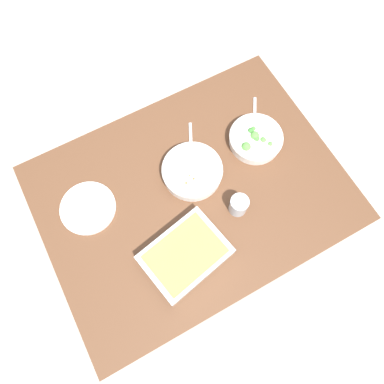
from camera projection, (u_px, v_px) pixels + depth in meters
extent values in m
plane|color=#B2A899|center=(192.00, 234.00, 2.13)|extent=(6.00, 6.00, 0.00)
cube|color=brown|center=(192.00, 194.00, 1.45)|extent=(1.20, 0.90, 0.04)
cylinder|color=brown|center=(243.00, 115.00, 2.01)|extent=(0.06, 0.06, 0.70)
cylinder|color=brown|center=(63.00, 203.00, 1.83)|extent=(0.06, 0.06, 0.70)
cylinder|color=brown|center=(325.00, 235.00, 1.77)|extent=(0.06, 0.06, 0.70)
cylinder|color=brown|center=(128.00, 348.00, 1.60)|extent=(0.06, 0.06, 0.70)
cylinder|color=silver|center=(192.00, 172.00, 1.44)|extent=(0.24, 0.24, 0.05)
torus|color=silver|center=(192.00, 169.00, 1.41)|extent=(0.25, 0.25, 0.01)
cylinder|color=olive|center=(192.00, 171.00, 1.43)|extent=(0.20, 0.20, 0.03)
sphere|color=#C66633|center=(194.00, 179.00, 1.40)|extent=(0.02, 0.02, 0.02)
sphere|color=olive|center=(203.00, 173.00, 1.41)|extent=(0.02, 0.02, 0.02)
sphere|color=olive|center=(195.00, 161.00, 1.43)|extent=(0.01, 0.01, 0.01)
sphere|color=olive|center=(189.00, 176.00, 1.41)|extent=(0.02, 0.02, 0.02)
sphere|color=silver|center=(181.00, 160.00, 1.43)|extent=(0.02, 0.02, 0.02)
sphere|color=#C66633|center=(186.00, 184.00, 1.40)|extent=(0.02, 0.02, 0.02)
cylinder|color=silver|center=(255.00, 139.00, 1.49)|extent=(0.22, 0.22, 0.05)
torus|color=silver|center=(256.00, 137.00, 1.47)|extent=(0.22, 0.22, 0.01)
cylinder|color=#8CB272|center=(256.00, 139.00, 1.49)|extent=(0.18, 0.18, 0.02)
sphere|color=#478C38|center=(256.00, 139.00, 1.47)|extent=(0.03, 0.03, 0.03)
sphere|color=#3D7A33|center=(250.00, 131.00, 1.48)|extent=(0.03, 0.03, 0.03)
sphere|color=#569E42|center=(270.00, 144.00, 1.46)|extent=(0.02, 0.02, 0.02)
sphere|color=#478C38|center=(253.00, 129.00, 1.48)|extent=(0.02, 0.02, 0.02)
sphere|color=#569E42|center=(263.00, 140.00, 1.47)|extent=(0.03, 0.03, 0.03)
sphere|color=#569E42|center=(254.00, 136.00, 1.47)|extent=(0.03, 0.03, 0.03)
sphere|color=#569E42|center=(255.00, 136.00, 1.47)|extent=(0.04, 0.04, 0.04)
sphere|color=#569E42|center=(246.00, 147.00, 1.45)|extent=(0.04, 0.04, 0.04)
sphere|color=#478C38|center=(255.00, 137.00, 1.47)|extent=(0.03, 0.03, 0.03)
cube|color=silver|center=(185.00, 255.00, 1.32)|extent=(0.34, 0.28, 0.06)
cube|color=#DBAD56|center=(185.00, 254.00, 1.31)|extent=(0.30, 0.24, 0.04)
cylinder|color=#B2BCC6|center=(239.00, 205.00, 1.37)|extent=(0.07, 0.07, 0.08)
cylinder|color=black|center=(238.00, 206.00, 1.38)|extent=(0.06, 0.06, 0.05)
cylinder|color=white|center=(88.00, 208.00, 1.41)|extent=(0.22, 0.22, 0.01)
cube|color=silver|center=(191.00, 137.00, 1.52)|extent=(0.07, 0.13, 0.01)
ellipsoid|color=silver|center=(191.00, 155.00, 1.49)|extent=(0.04, 0.05, 0.01)
cube|color=silver|center=(255.00, 111.00, 1.56)|extent=(0.09, 0.12, 0.01)
ellipsoid|color=silver|center=(255.00, 128.00, 1.53)|extent=(0.04, 0.05, 0.01)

